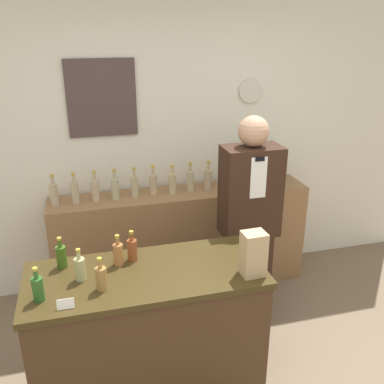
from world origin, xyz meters
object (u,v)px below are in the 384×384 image
(potted_plant, at_px, (265,161))
(tape_dispenser, at_px, (256,270))
(shopkeeper, at_px, (248,226))
(paper_bag, at_px, (253,254))

(potted_plant, distance_m, tape_dispenser, 1.58)
(shopkeeper, height_order, tape_dispenser, shopkeeper)
(shopkeeper, xyz_separation_m, potted_plant, (0.41, 0.66, 0.30))
(tape_dispenser, bearing_deg, potted_plant, 64.53)
(potted_plant, bearing_deg, shopkeeper, -121.95)
(shopkeeper, xyz_separation_m, paper_bag, (-0.29, -0.76, 0.21))
(paper_bag, distance_m, tape_dispenser, 0.12)
(shopkeeper, relative_size, paper_bag, 6.26)
(shopkeeper, distance_m, tape_dispenser, 0.80)
(potted_plant, relative_size, tape_dispenser, 4.24)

